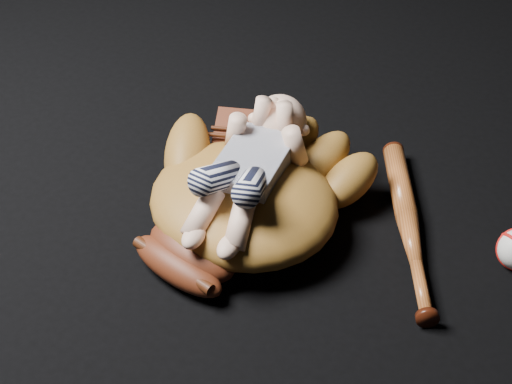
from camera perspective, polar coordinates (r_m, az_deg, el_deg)
baseball_glove at (r=1.30m, az=-0.92°, el=-0.20°), size 0.48×0.53×0.14m
newborn_baby at (r=1.27m, az=-0.71°, el=1.79°), size 0.22×0.38×0.15m
baseball_bat at (r=1.35m, az=11.05°, el=-2.47°), size 0.24×0.38×0.04m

